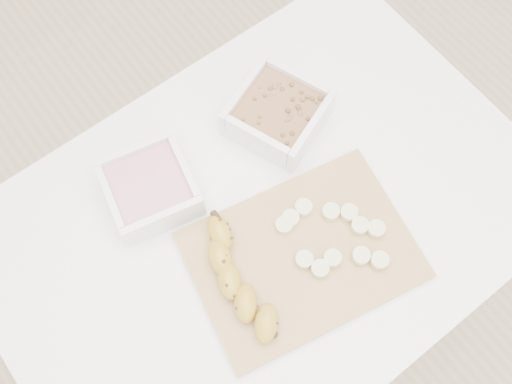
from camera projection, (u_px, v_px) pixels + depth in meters
ground at (262, 298)px, 1.73m from camera, size 3.50×3.50×0.00m
table at (265, 232)px, 1.12m from camera, size 1.00×0.70×0.75m
bowl_yogurt at (150, 188)px, 1.02m from camera, size 0.18×0.18×0.07m
bowl_granola at (278, 113)px, 1.07m from camera, size 0.20×0.20×0.07m
cutting_board at (302, 255)px, 1.00m from camera, size 0.43×0.34×0.01m
banana at (240, 281)px, 0.96m from camera, size 0.14×0.24×0.04m
banana_slices at (332, 236)px, 1.00m from camera, size 0.17×0.19×0.02m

